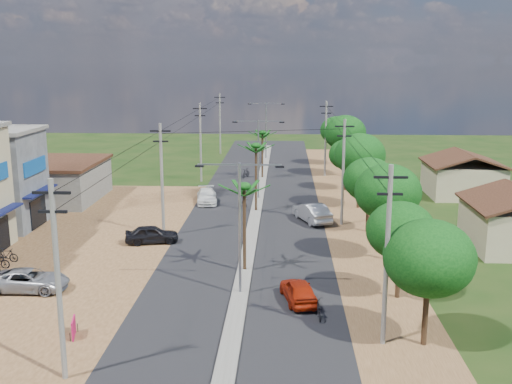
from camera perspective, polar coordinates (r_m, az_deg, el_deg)
ground at (r=36.32m, az=-1.51°, el=-9.76°), size 160.00×160.00×0.00m
road at (r=50.49m, az=-0.27°, el=-3.31°), size 12.00×110.00×0.04m
median at (r=53.37m, az=-0.10°, el=-2.36°), size 1.00×90.00×0.18m
dirt_lot_west at (r=47.12m, az=-19.35°, el=-5.20°), size 18.00×46.00×0.04m
dirt_shoulder_east at (r=50.79m, az=9.37°, el=-3.39°), size 5.00×90.00×0.03m
low_shed at (r=63.26m, az=-19.19°, el=1.03°), size 10.40×10.40×3.95m
house_east_far at (r=65.24m, az=19.11°, el=1.74°), size 7.60×7.50×4.60m
tree_east_a at (r=29.87m, az=16.15°, el=-6.07°), size 4.40×4.40×6.37m
tree_east_b at (r=35.54m, az=13.61°, el=-3.60°), size 4.00×4.00×5.83m
tree_east_c at (r=42.11m, az=12.45°, el=0.00°), size 4.60×4.60×6.83m
tree_east_d at (r=48.94m, az=10.72°, el=1.16°), size 4.20×4.20×6.13m
tree_east_e at (r=56.65m, az=9.86°, el=3.49°), size 4.80×4.80×7.14m
tree_east_f at (r=64.64m, az=8.61°, el=3.54°), size 3.80×3.80×5.52m
tree_east_g at (r=72.40m, az=8.49°, el=5.57°), size 5.00×5.00×7.38m
tree_east_h at (r=80.36m, az=7.70°, el=5.83°), size 4.40×4.40×6.52m
palm_median_near at (r=38.50m, az=-1.12°, el=0.16°), size 2.00×2.00×6.15m
palm_median_mid at (r=54.16m, az=-0.00°, el=4.13°), size 2.00×2.00×6.55m
palm_median_far at (r=70.09m, az=0.62°, el=5.50°), size 2.00×2.00×5.85m
streetlight_near at (r=34.80m, az=-1.56°, el=-2.44°), size 5.10×0.18×8.00m
streetlight_mid at (r=59.27m, az=0.23°, el=3.76°), size 5.10×0.18×8.00m
streetlight_far at (r=84.05m, az=0.97°, el=6.33°), size 5.10×0.18×8.00m
utility_pole_w_a at (r=26.92m, az=-18.36°, el=-7.66°), size 1.60×0.24×9.00m
utility_pole_w_b at (r=47.38m, az=-8.95°, el=1.38°), size 1.60×0.24×9.00m
utility_pole_w_c at (r=68.79m, az=-5.30°, el=4.89°), size 1.60×0.24×9.00m
utility_pole_w_d at (r=89.50m, az=-3.45°, el=6.66°), size 1.60×0.24×9.00m
utility_pole_e_a at (r=29.38m, az=12.37°, el=-5.62°), size 1.60×0.24×9.00m
utility_pole_e_b at (r=50.59m, az=8.30°, el=2.10°), size 1.60×0.24×9.00m
utility_pole_e_c at (r=72.27m, az=6.65°, el=5.22°), size 1.60×0.24×9.00m
car_red_near at (r=35.11m, az=4.06°, el=-9.40°), size 2.41×4.21×1.35m
car_silver_mid at (r=52.04m, az=5.34°, el=-1.97°), size 3.44×5.26×1.64m
car_white_far at (r=58.85m, az=-4.72°, el=-0.43°), size 2.51×4.81×1.33m
car_parked_silver at (r=39.12m, az=-20.81°, el=-7.91°), size 4.77×2.20×1.32m
car_parked_dark at (r=46.50m, az=-9.89°, el=-4.03°), size 4.29×2.48×1.37m
moto_rider_east at (r=33.27m, az=5.95°, el=-11.10°), size 0.78×1.84×0.94m
moto_rider_west_a at (r=57.15m, az=-1.11°, el=-1.04°), size 1.00×1.64×0.81m
moto_rider_west_b at (r=71.28m, az=-0.96°, el=1.79°), size 1.18×1.90×1.11m
roadside_sign at (r=32.31m, az=-16.98°, el=-12.30°), size 0.35×1.19×1.00m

